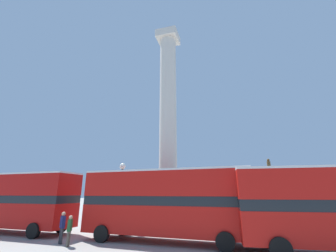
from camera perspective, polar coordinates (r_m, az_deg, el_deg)
ground_plane at (r=22.10m, az=0.00°, el=-24.24°), size 200.00×200.00×0.00m
monument_column at (r=22.30m, az=0.00°, el=-5.87°), size 5.67×5.67×21.52m
bus_b at (r=22.25m, az=-34.13°, el=-15.18°), size 10.33×3.02×4.41m
bus_c at (r=15.25m, az=-0.61°, el=-18.54°), size 10.81×3.23×4.38m
equestrian_statue at (r=26.14m, az=25.33°, el=-17.63°), size 4.66×4.04×6.42m
street_lamp at (r=19.71m, az=-11.73°, el=-14.80°), size 0.51×0.51×5.37m
pedestrian_near_lamp at (r=16.31m, az=-25.27°, el=-21.82°), size 0.50×0.42×1.81m
pedestrian_by_plinth at (r=15.39m, az=-23.74°, el=-22.83°), size 0.33×0.47×1.66m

